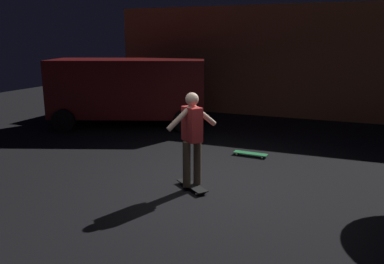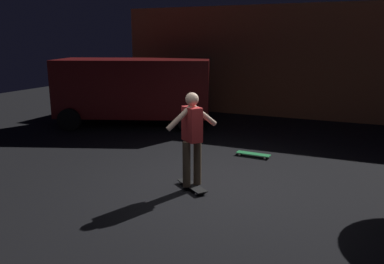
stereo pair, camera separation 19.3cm
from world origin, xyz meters
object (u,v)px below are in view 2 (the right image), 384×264
Objects in this scene: skateboard_spare at (253,154)px; skateboard_ridden at (192,186)px; parked_van at (134,88)px; skater at (192,133)px.

skateboard_ridden is at bearing -101.87° from skateboard_spare.
skateboard_spare is (0.50, 2.37, 0.00)m from skateboard_ridden.
parked_van reaches higher than skateboard_ridden.
skater reaches higher than skateboard_spare.
skateboard_ridden is at bearing 180.00° from skater.
skater is (-0.50, -2.37, 0.98)m from skateboard_spare.
parked_van is 2.98× the size of skater.
skateboard_spare is 0.47× the size of skater.
skater is at bearing -101.87° from skateboard_spare.
skater is (0.00, 0.00, 0.98)m from skateboard_ridden.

